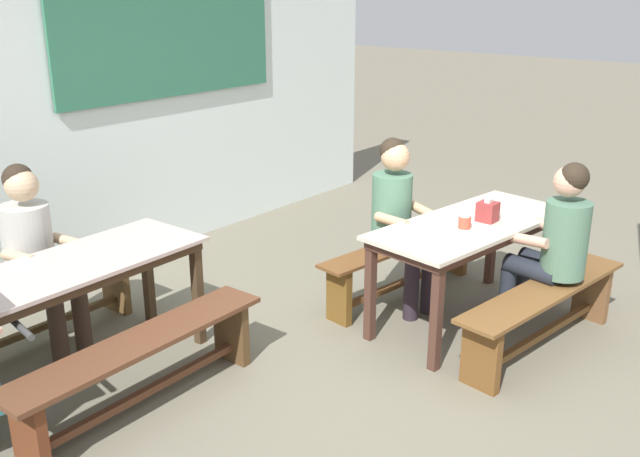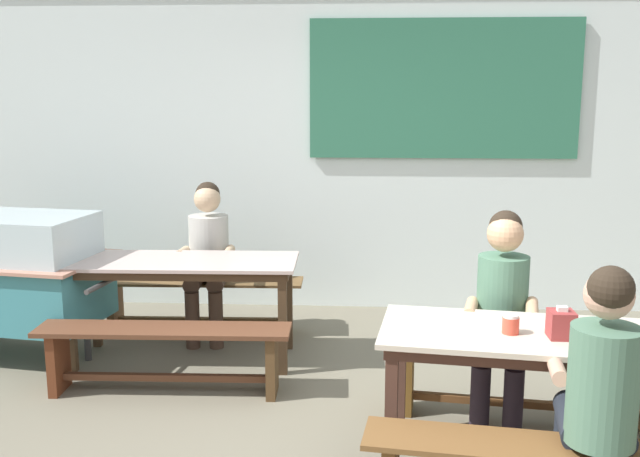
% 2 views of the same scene
% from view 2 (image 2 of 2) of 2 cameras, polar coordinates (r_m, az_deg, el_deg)
% --- Properties ---
extents(ground_plane, '(40.00, 40.00, 0.00)m').
position_cam_2_polar(ground_plane, '(4.19, 1.20, -16.82)').
color(ground_plane, '#6C6755').
extents(backdrop_wall, '(7.06, 0.23, 2.96)m').
position_cam_2_polar(backdrop_wall, '(6.46, 2.46, 7.29)').
color(backdrop_wall, white).
rests_on(backdrop_wall, ground_plane).
extents(dining_table_far, '(1.66, 0.68, 0.75)m').
position_cam_2_polar(dining_table_far, '(5.29, -10.84, -3.31)').
color(dining_table_far, '#C2ACA3').
rests_on(dining_table_far, ground_plane).
extents(dining_table_near, '(1.66, 0.88, 0.75)m').
position_cam_2_polar(dining_table_near, '(3.83, 16.97, -9.02)').
color(dining_table_near, beige).
rests_on(dining_table_near, ground_plane).
extents(bench_far_back, '(1.67, 0.35, 0.44)m').
position_cam_2_polar(bench_far_back, '(5.96, -9.44, -5.49)').
color(bench_far_back, brown).
rests_on(bench_far_back, ground_plane).
extents(bench_far_front, '(1.65, 0.35, 0.44)m').
position_cam_2_polar(bench_far_front, '(4.84, -12.26, -9.23)').
color(bench_far_front, brown).
rests_on(bench_far_front, ground_plane).
extents(bench_near_back, '(1.63, 0.45, 0.44)m').
position_cam_2_polar(bench_near_back, '(4.52, 15.93, -11.06)').
color(bench_near_back, brown).
rests_on(bench_near_back, ground_plane).
extents(food_cart, '(1.87, 1.08, 1.06)m').
position_cam_2_polar(food_cart, '(5.81, -23.72, -3.17)').
color(food_cart, teal).
rests_on(food_cart, ground_plane).
extents(person_right_near_table, '(0.46, 0.53, 1.27)m').
position_cam_2_polar(person_right_near_table, '(4.31, 14.21, -6.02)').
color(person_right_near_table, '#291F27').
rests_on(person_right_near_table, ground_plane).
extents(person_near_front, '(0.45, 0.55, 1.25)m').
position_cam_2_polar(person_near_front, '(3.36, 21.30, -11.53)').
color(person_near_front, '#20262F').
rests_on(person_near_front, ground_plane).
extents(person_center_facing, '(0.45, 0.57, 1.25)m').
position_cam_2_polar(person_center_facing, '(5.77, -8.90, -1.71)').
color(person_center_facing, '#493428').
rests_on(person_center_facing, ground_plane).
extents(tissue_box, '(0.12, 0.13, 0.16)m').
position_cam_2_polar(tissue_box, '(3.73, 18.59, -7.20)').
color(tissue_box, maroon).
rests_on(tissue_box, dining_table_near).
extents(condiment_jar, '(0.08, 0.08, 0.10)m').
position_cam_2_polar(condiment_jar, '(3.73, 14.89, -7.34)').
color(condiment_jar, '#D74934').
rests_on(condiment_jar, dining_table_near).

